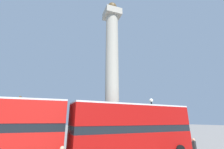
{
  "coord_description": "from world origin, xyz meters",
  "views": [
    {
      "loc": [
        -5.63,
        -15.52,
        2.95
      ],
      "look_at": [
        0.0,
        0.0,
        8.05
      ],
      "focal_mm": 24.0,
      "sensor_mm": 36.0,
      "label": 1
    }
  ],
  "objects": [
    {
      "name": "pedestrian_near_lamp",
      "position": [
        4.44,
        -6.01,
        0.93
      ],
      "size": [
        0.47,
        0.36,
        1.67
      ],
      "rotation": [
        0.0,
        0.0,
        3.63
      ],
      "color": "#4C473D",
      "rests_on": "ground_plane"
    },
    {
      "name": "bus_a",
      "position": [
        0.68,
        -3.57,
        2.37
      ],
      "size": [
        10.69,
        3.47,
        4.28
      ],
      "rotation": [
        0.0,
        0.0,
        0.09
      ],
      "color": "#A80F0C",
      "rests_on": "ground_plane"
    },
    {
      "name": "street_lamp",
      "position": [
        3.88,
        -1.7,
        2.85
      ],
      "size": [
        0.4,
        0.4,
        5.25
      ],
      "color": "black",
      "rests_on": "ground_plane"
    },
    {
      "name": "monument_column",
      "position": [
        0.0,
        0.0,
        5.39
      ],
      "size": [
        5.47,
        5.47,
        18.09
      ],
      "color": "#A39E8E",
      "rests_on": "ground_plane"
    },
    {
      "name": "equestrian_statue",
      "position": [
        -9.42,
        2.95,
        1.39
      ],
      "size": [
        4.44,
        3.86,
        5.51
      ],
      "rotation": [
        0.0,
        0.0,
        0.39
      ],
      "color": "#A39E8E",
      "rests_on": "ground_plane"
    }
  ]
}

